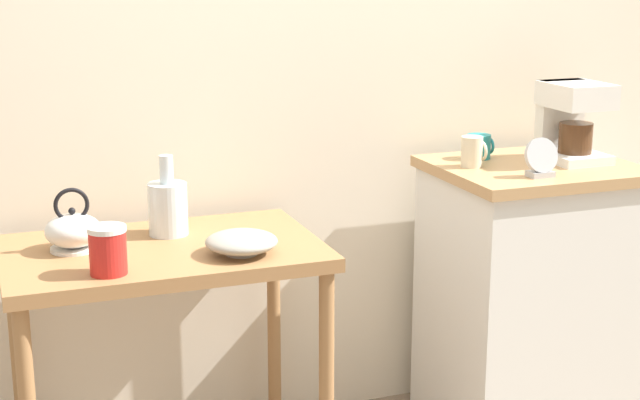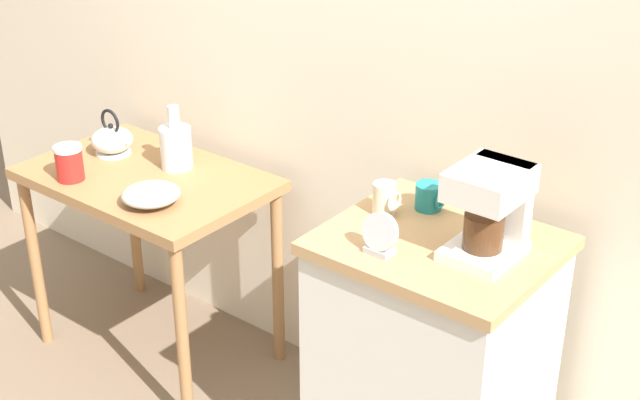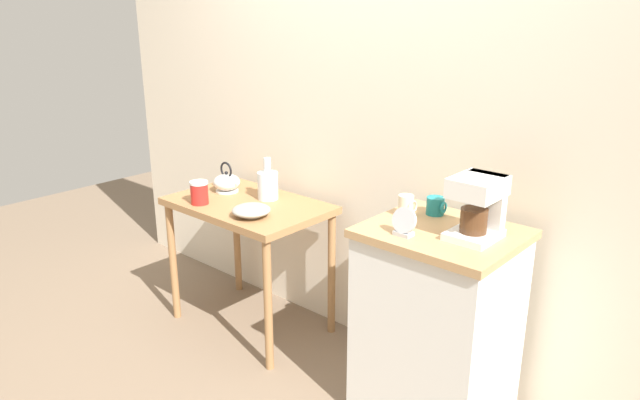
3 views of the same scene
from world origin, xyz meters
TOP-DOWN VIEW (x-y plane):
  - ground_plane at (0.00, 0.00)m, footprint 8.00×8.00m
  - back_wall at (0.10, 0.44)m, footprint 4.40×0.10m
  - wooden_table at (-0.59, 0.05)m, footprint 0.90×0.58m
  - kitchen_counter at (0.65, 0.05)m, footprint 0.64×0.55m
  - bowl_stoneware at (-0.39, -0.10)m, footprint 0.20×0.20m
  - teakettle at (-0.83, 0.10)m, footprint 0.19×0.16m
  - glass_carafe_vase at (-0.55, 0.16)m, footprint 0.12×0.12m
  - canister_enamel at (-0.77, -0.15)m, footprint 0.10×0.10m
  - coffee_maker at (0.79, 0.07)m, footprint 0.18×0.22m
  - mug_small_cream at (0.43, 0.09)m, footprint 0.08×0.07m
  - mug_dark_teal at (0.52, 0.20)m, footprint 0.09×0.08m
  - table_clock at (0.56, -0.11)m, footprint 0.11×0.05m

SIDE VIEW (x-z plane):
  - ground_plane at x=0.00m, z-range 0.00..0.00m
  - kitchen_counter at x=0.65m, z-range 0.00..0.92m
  - wooden_table at x=-0.59m, z-range 0.28..1.06m
  - bowl_stoneware at x=-0.39m, z-range 0.78..0.84m
  - teakettle at x=-0.83m, z-range 0.74..0.92m
  - canister_enamel at x=-0.77m, z-range 0.77..0.90m
  - glass_carafe_vase at x=-0.55m, z-range 0.74..0.98m
  - mug_dark_teal at x=0.52m, z-range 0.92..1.00m
  - mug_small_cream at x=0.43m, z-range 0.92..1.02m
  - table_clock at x=0.56m, z-range 0.91..1.04m
  - coffee_maker at x=0.79m, z-range 0.93..1.19m
  - back_wall at x=0.10m, z-range 0.00..2.80m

